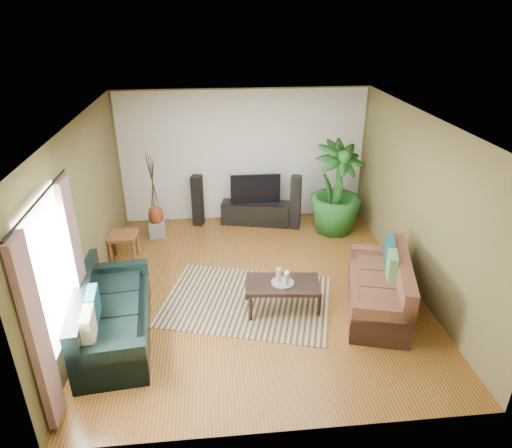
{
  "coord_description": "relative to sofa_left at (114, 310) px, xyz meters",
  "views": [
    {
      "loc": [
        -0.64,
        -6.13,
        4.09
      ],
      "look_at": [
        0.0,
        0.2,
        1.05
      ],
      "focal_mm": 32.0,
      "sensor_mm": 36.0,
      "label": 1
    }
  ],
  "objects": [
    {
      "name": "side_table",
      "position": [
        -0.22,
        2.14,
        -0.17
      ],
      "size": [
        0.49,
        0.49,
        0.5
      ],
      "primitive_type": "cube",
      "rotation": [
        0.0,
        0.0,
        -0.04
      ],
      "color": "brown",
      "rests_on": "floor"
    },
    {
      "name": "television",
      "position": [
        2.25,
        3.43,
        0.33
      ],
      "size": [
        1.01,
        0.06,
        0.6
      ],
      "primitive_type": "cube",
      "color": "black",
      "rests_on": "tv_stand"
    },
    {
      "name": "tv_stand",
      "position": [
        2.25,
        3.41,
        -0.19
      ],
      "size": [
        1.44,
        0.72,
        0.46
      ],
      "primitive_type": "cube",
      "rotation": [
        0.0,
        0.0,
        -0.23
      ],
      "color": "black",
      "rests_on": "floor"
    },
    {
      "name": "backwall_panel",
      "position": [
        2.03,
        3.71,
        0.93
      ],
      "size": [
        4.9,
        0.0,
        4.9
      ],
      "primitive_type": "plane",
      "rotation": [
        1.57,
        0.0,
        0.0
      ],
      "color": "white",
      "rests_on": "ground"
    },
    {
      "name": "potted_plant",
      "position": [
        3.78,
        2.91,
        0.48
      ],
      "size": [
        1.32,
        1.32,
        1.81
      ],
      "primitive_type": "imported",
      "rotation": [
        0.0,
        0.0,
        0.39
      ],
      "color": "#1C541C",
      "rests_on": "floor"
    },
    {
      "name": "coffee_table",
      "position": [
        2.35,
        0.41,
        -0.2
      ],
      "size": [
        1.14,
        0.7,
        0.44
      ],
      "primitive_type": "cube",
      "rotation": [
        0.0,
        0.0,
        -0.11
      ],
      "color": "black",
      "rests_on": "floor"
    },
    {
      "name": "candle_mid",
      "position": [
        2.39,
        0.37,
        0.11
      ],
      "size": [
        0.07,
        0.07,
        0.17
      ],
      "primitive_type": "cylinder",
      "color": "beige",
      "rests_on": "candle_tray"
    },
    {
      "name": "curtain_far",
      "position": [
        -0.4,
        0.12,
        0.72
      ],
      "size": [
        0.08,
        0.35,
        2.2
      ],
      "primitive_type": "cube",
      "color": "gray",
      "rests_on": "ground"
    },
    {
      "name": "vase",
      "position": [
        0.27,
        3.02,
        0.03
      ],
      "size": [
        0.28,
        0.28,
        0.4
      ],
      "primitive_type": "ellipsoid",
      "color": "maroon",
      "rests_on": "pedestal"
    },
    {
      "name": "wall_right",
      "position": [
        4.53,
        0.97,
        0.92
      ],
      "size": [
        0.0,
        5.5,
        5.5
      ],
      "primitive_type": "plane",
      "rotation": [
        1.57,
        0.0,
        -1.57
      ],
      "color": "brown",
      "rests_on": "ground"
    },
    {
      "name": "area_rug",
      "position": [
        1.84,
        0.64,
        -0.42
      ],
      "size": [
        2.88,
        2.38,
        0.01
      ],
      "primitive_type": "cube",
      "rotation": [
        0.0,
        0.0,
        -0.28
      ],
      "color": "tan",
      "rests_on": "floor"
    },
    {
      "name": "wall_back",
      "position": [
        2.03,
        3.72,
        0.93
      ],
      "size": [
        5.0,
        0.0,
        5.0
      ],
      "primitive_type": "plane",
      "rotation": [
        1.57,
        0.0,
        0.0
      ],
      "color": "brown",
      "rests_on": "ground"
    },
    {
      "name": "wall_front",
      "position": [
        2.03,
        -1.78,
        0.93
      ],
      "size": [
        5.0,
        0.0,
        5.0
      ],
      "primitive_type": "plane",
      "rotation": [
        -1.57,
        0.0,
        0.0
      ],
      "color": "brown",
      "rests_on": "ground"
    },
    {
      "name": "candle_short",
      "position": [
        2.42,
        0.47,
        0.1
      ],
      "size": [
        0.07,
        0.07,
        0.14
      ],
      "primitive_type": "cylinder",
      "color": "white",
      "rests_on": "candle_tray"
    },
    {
      "name": "sofa_right",
      "position": [
        3.74,
        0.26,
        0.0
      ],
      "size": [
        1.26,
        1.93,
        0.85
      ],
      "primitive_type": "cube",
      "rotation": [
        0.0,
        0.0,
        -1.85
      ],
      "color": "brown",
      "rests_on": "floor"
    },
    {
      "name": "plant_pot",
      "position": [
        3.78,
        2.91,
        -0.3
      ],
      "size": [
        0.33,
        0.33,
        0.26
      ],
      "primitive_type": "cylinder",
      "color": "black",
      "rests_on": "floor"
    },
    {
      "name": "curtain_near",
      "position": [
        -0.4,
        -1.38,
        0.72
      ],
      "size": [
        0.08,
        0.35,
        2.2
      ],
      "primitive_type": "cube",
      "color": "gray",
      "rests_on": "ground"
    },
    {
      "name": "sofa_left",
      "position": [
        0.0,
        0.0,
        0.0
      ],
      "size": [
        1.08,
        2.13,
        0.85
      ],
      "primitive_type": "cube",
      "rotation": [
        0.0,
        0.0,
        1.67
      ],
      "color": "black",
      "rests_on": "floor"
    },
    {
      "name": "pedestal",
      "position": [
        0.27,
        3.02,
        -0.27
      ],
      "size": [
        0.35,
        0.35,
        0.31
      ],
      "primitive_type": "cube",
      "rotation": [
        0.0,
        0.0,
        0.13
      ],
      "color": "gray",
      "rests_on": "floor"
    },
    {
      "name": "floor",
      "position": [
        2.03,
        0.97,
        -0.42
      ],
      "size": [
        5.5,
        5.5,
        0.0
      ],
      "primitive_type": "plane",
      "color": "#925B25",
      "rests_on": "ground"
    },
    {
      "name": "candle_tall",
      "position": [
        2.29,
        0.44,
        0.14
      ],
      "size": [
        0.07,
        0.07,
        0.22
      ],
      "primitive_type": "cylinder",
      "color": "beige",
      "rests_on": "candle_tray"
    },
    {
      "name": "window_pane",
      "position": [
        -0.45,
        -0.63,
        0.97
      ],
      "size": [
        0.0,
        1.8,
        1.8
      ],
      "primitive_type": "plane",
      "rotation": [
        1.57,
        0.0,
        1.57
      ],
      "color": "white",
      "rests_on": "ground"
    },
    {
      "name": "speaker_left",
      "position": [
        1.07,
        3.47,
        0.11
      ],
      "size": [
        0.25,
        0.26,
        1.06
      ],
      "primitive_type": "cube",
      "rotation": [
        0.0,
        0.0,
        -0.33
      ],
      "color": "black",
      "rests_on": "floor"
    },
    {
      "name": "curtain_rod",
      "position": [
        -0.4,
        -0.63,
        1.87
      ],
      "size": [
        0.03,
        1.9,
        0.03
      ],
      "primitive_type": "cylinder",
      "rotation": [
        1.57,
        0.0,
        0.0
      ],
      "color": "black",
      "rests_on": "ground"
    },
    {
      "name": "ceiling",
      "position": [
        2.03,
        0.97,
        2.28
      ],
      "size": [
        5.5,
        5.5,
        0.0
      ],
      "primitive_type": "plane",
      "rotation": [
        3.14,
        0.0,
        0.0
      ],
      "color": "white",
      "rests_on": "ground"
    },
    {
      "name": "wall_left",
      "position": [
        -0.47,
        0.97,
        0.92
      ],
      "size": [
        0.0,
        5.5,
        5.5
      ],
      "primitive_type": "plane",
      "rotation": [
        1.57,
        0.0,
        1.57
      ],
      "color": "brown",
      "rests_on": "ground"
    },
    {
      "name": "speaker_right",
      "position": [
        3.02,
        3.12,
        0.13
      ],
      "size": [
        0.26,
        0.27,
        1.11
      ],
      "primitive_type": "cube",
      "rotation": [
        0.0,
        0.0,
        -0.33
      ],
      "color": "black",
      "rests_on": "floor"
    },
    {
      "name": "candle_tray",
      "position": [
        2.35,
        0.41,
        0.02
      ],
      "size": [
        0.33,
        0.33,
        0.01
      ],
      "primitive_type": "cylinder",
      "color": "gray",
      "rests_on": "coffee_table"
    }
  ]
}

